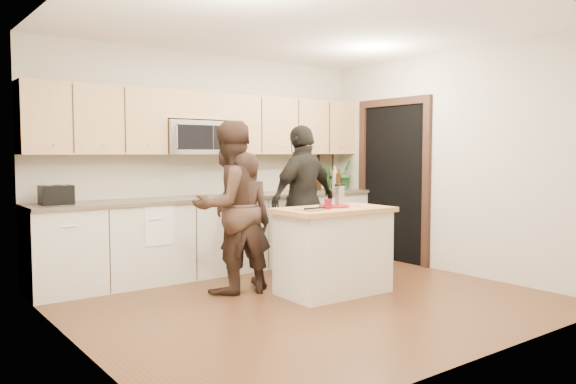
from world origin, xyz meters
TOP-DOWN VIEW (x-y plane):
  - floor at (0.00, 0.00)m, footprint 4.50×4.50m
  - room_shell at (0.00, 0.00)m, footprint 4.52×4.02m
  - back_cabinetry at (0.00, 1.69)m, footprint 4.50×0.66m
  - upper_cabinetry at (0.03, 1.83)m, footprint 4.50×0.33m
  - microwave at (-0.31, 1.80)m, footprint 0.76×0.41m
  - doorway at (2.23, 0.90)m, footprint 0.06×1.25m
  - framed_picture at (1.95, 1.98)m, footprint 0.30×0.03m
  - dish_towel at (-0.95, 1.50)m, footprint 0.34×0.60m
  - island at (0.39, 0.04)m, footprint 1.22×0.74m
  - red_plate at (0.43, 0.08)m, footprint 0.32×0.32m
  - box_grater at (0.54, 0.12)m, footprint 0.09×0.07m
  - drink_glass at (0.23, -0.05)m, footprint 0.07×0.07m
  - cutting_board at (0.01, -0.05)m, footprint 0.24×0.21m
  - tongs at (0.01, -0.10)m, footprint 0.25×0.04m
  - knife at (-0.01, -0.13)m, footprint 0.21×0.03m
  - toaster at (-1.94, 1.67)m, footprint 0.31×0.22m
  - bottle_cluster at (1.68, 1.70)m, footprint 0.65×0.36m
  - orchid at (2.10, 1.72)m, footprint 0.31×0.28m
  - woman_left at (-0.36, 0.59)m, footprint 0.64×0.56m
  - woman_center at (-0.45, 0.74)m, footprint 0.96×0.80m
  - woman_right at (0.72, 0.96)m, footprint 1.12×0.63m

SIDE VIEW (x-z plane):
  - floor at x=0.00m, z-range 0.00..0.00m
  - island at x=0.39m, z-range 0.00..0.90m
  - back_cabinetry at x=0.00m, z-range 0.00..0.94m
  - woman_left at x=-0.36m, z-range 0.00..1.48m
  - dish_towel at x=-0.95m, z-range 0.56..1.04m
  - woman_right at x=0.72m, z-range 0.00..1.80m
  - woman_center at x=-0.45m, z-range 0.00..1.80m
  - red_plate at x=0.43m, z-range 0.90..0.92m
  - cutting_board at x=0.01m, z-range 0.90..0.92m
  - knife at x=-0.01m, z-range 0.92..0.92m
  - tongs at x=0.01m, z-range 0.92..0.93m
  - drink_glass at x=0.23m, z-range 0.90..1.00m
  - box_grater at x=0.54m, z-range 0.92..1.14m
  - toaster at x=-1.94m, z-range 0.94..1.14m
  - bottle_cluster at x=1.68m, z-range 0.92..1.30m
  - doorway at x=2.23m, z-range 0.06..2.26m
  - orchid at x=2.10m, z-range 0.94..1.41m
  - framed_picture at x=1.95m, z-range 1.09..1.47m
  - microwave at x=-0.31m, z-range 1.45..1.85m
  - room_shell at x=0.00m, z-range 0.38..3.09m
  - upper_cabinetry at x=0.03m, z-range 1.47..2.22m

